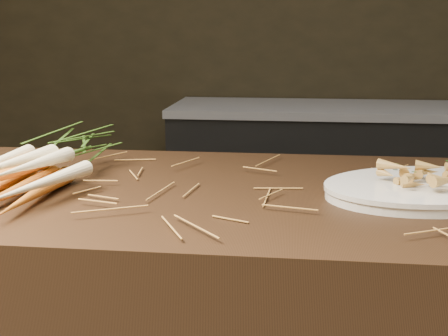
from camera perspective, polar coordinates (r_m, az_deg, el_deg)
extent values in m
cube|color=black|center=(3.08, 11.98, -1.92)|extent=(1.80, 0.60, 0.80)
cube|color=#99999E|center=(3.00, 12.37, 5.83)|extent=(1.82, 0.62, 0.04)
cone|color=#C45E1E|center=(1.11, -20.72, -2.31)|extent=(0.08, 0.29, 0.04)
cone|color=#C45E1E|center=(1.08, -18.70, -2.50)|extent=(0.04, 0.29, 0.04)
cone|color=beige|center=(1.09, -20.74, 0.47)|extent=(0.07, 0.27, 0.04)
cone|color=beige|center=(1.08, -18.85, 0.30)|extent=(0.06, 0.27, 0.05)
cone|color=beige|center=(1.05, -18.21, -1.54)|extent=(0.11, 0.26, 0.03)
ellipsoid|color=#365919|center=(1.31, -14.81, 1.88)|extent=(0.20, 0.27, 0.09)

